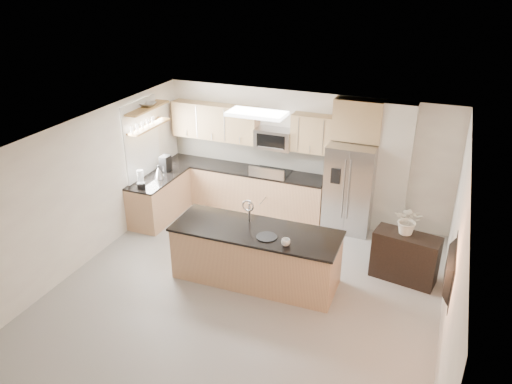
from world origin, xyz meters
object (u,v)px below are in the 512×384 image
at_px(kettle, 159,172).
at_px(flower_vase, 410,213).
at_px(range, 271,193).
at_px(credenza, 405,257).
at_px(blender, 141,180).
at_px(coffee_maker, 165,164).
at_px(microwave, 274,139).
at_px(refrigerator, 350,187).
at_px(platter, 267,237).
at_px(cup, 286,242).
at_px(island, 256,255).
at_px(bowl, 148,104).
at_px(television, 446,269).

relative_size(kettle, flower_vase, 0.37).
bearing_deg(range, credenza, -26.68).
distance_m(blender, flower_vase, 4.98).
bearing_deg(coffee_maker, microwave, 21.83).
bearing_deg(refrigerator, credenza, -48.33).
bearing_deg(range, microwave, 90.00).
height_order(range, platter, range).
distance_m(range, cup, 3.01).
relative_size(island, flower_vase, 3.74).
xyz_separation_m(platter, bowl, (-3.12, 1.66, 1.42)).
relative_size(credenza, platter, 3.19).
height_order(refrigerator, island, refrigerator).
bearing_deg(island, flower_vase, 22.49).
height_order(microwave, refrigerator, microwave).
bearing_deg(cup, blender, 162.37).
xyz_separation_m(platter, coffee_maker, (-2.96, 1.86, 0.11)).
bearing_deg(refrigerator, kettle, -164.13).
bearing_deg(range, platter, -71.40).
xyz_separation_m(island, cup, (0.60, -0.28, 0.53)).
relative_size(island, kettle, 10.10).
height_order(island, flower_vase, flower_vase).
relative_size(cup, kettle, 0.50).
bearing_deg(refrigerator, flower_vase, -48.14).
relative_size(blender, flower_vase, 0.50).
xyz_separation_m(blender, flower_vase, (4.97, 0.22, 0.14)).
bearing_deg(coffee_maker, television, -23.23).
bearing_deg(bowl, cup, -27.13).
bearing_deg(credenza, cup, -134.78).
relative_size(credenza, kettle, 3.85).
height_order(credenza, kettle, kettle).
bearing_deg(range, refrigerator, -1.60).
bearing_deg(bowl, coffee_maker, 52.61).
relative_size(cup, coffee_maker, 0.42).
relative_size(platter, bowl, 0.82).
relative_size(credenza, blender, 2.83).
distance_m(island, blender, 2.87).
relative_size(range, coffee_maker, 3.43).
xyz_separation_m(island, blender, (-2.69, 0.77, 0.60)).
height_order(microwave, blender, microwave).
relative_size(microwave, credenza, 0.72).
xyz_separation_m(range, credenza, (2.93, -1.47, -0.05)).
distance_m(range, microwave, 1.16).
distance_m(range, island, 2.49).
bearing_deg(bowl, refrigerator, 12.57).
xyz_separation_m(kettle, television, (5.54, -2.03, 0.31)).
bearing_deg(cup, platter, 161.46).
bearing_deg(platter, television, -11.61).
xyz_separation_m(credenza, kettle, (-4.95, 0.38, 0.62)).
xyz_separation_m(island, platter, (0.25, -0.16, 0.48)).
distance_m(range, blender, 2.72).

